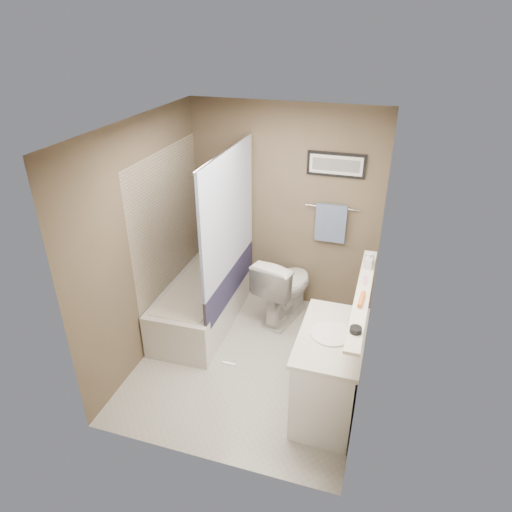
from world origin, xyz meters
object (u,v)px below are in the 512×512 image
(toilet, at_px, (285,287))
(hair_brush_front, at_px, (362,299))
(candle_bowl_near, at_px, (356,330))
(vanity, at_px, (329,375))
(glass_jar, at_px, (369,258))
(bathtub, at_px, (201,304))
(soap_bottle, at_px, (369,261))

(toilet, distance_m, hair_brush_front, 1.62)
(toilet, xyz_separation_m, candle_bowl_near, (0.90, -1.56, 0.72))
(vanity, relative_size, hair_brush_front, 4.09)
(candle_bowl_near, xyz_separation_m, glass_jar, (0.00, 1.10, 0.03))
(bathtub, relative_size, candle_bowl_near, 16.67)
(bathtub, relative_size, hair_brush_front, 6.82)
(bathtub, xyz_separation_m, glass_jar, (1.79, -0.06, 0.92))
(bathtub, bearing_deg, hair_brush_front, -24.03)
(glass_jar, height_order, soap_bottle, soap_bottle)
(bathtub, xyz_separation_m, hair_brush_front, (1.79, -0.74, 0.89))
(hair_brush_front, xyz_separation_m, soap_bottle, (0.00, 0.58, 0.06))
(bathtub, distance_m, toilet, 0.98)
(soap_bottle, bearing_deg, hair_brush_front, -90.00)
(glass_jar, xyz_separation_m, soap_bottle, (0.00, -0.10, 0.03))
(vanity, xyz_separation_m, hair_brush_front, (0.19, 0.15, 0.74))
(candle_bowl_near, height_order, hair_brush_front, hair_brush_front)
(candle_bowl_near, relative_size, glass_jar, 0.90)
(vanity, height_order, candle_bowl_near, candle_bowl_near)
(toilet, relative_size, candle_bowl_near, 9.16)
(candle_bowl_near, bearing_deg, vanity, 123.65)
(toilet, height_order, candle_bowl_near, candle_bowl_near)
(candle_bowl_near, bearing_deg, hair_brush_front, 90.00)
(bathtub, height_order, soap_bottle, soap_bottle)
(toilet, bearing_deg, bathtub, 39.87)
(soap_bottle, bearing_deg, bathtub, 174.75)
(bathtub, relative_size, glass_jar, 15.00)
(bathtub, distance_m, glass_jar, 2.01)
(vanity, bearing_deg, glass_jar, 78.56)
(vanity, bearing_deg, hair_brush_front, 39.35)
(bathtub, bearing_deg, glass_jar, -3.41)
(vanity, xyz_separation_m, glass_jar, (0.19, 0.83, 0.77))
(glass_jar, bearing_deg, candle_bowl_near, -90.00)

